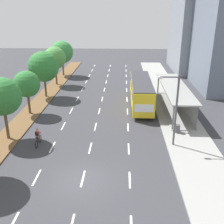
{
  "coord_description": "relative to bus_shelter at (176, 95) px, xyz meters",
  "views": [
    {
      "loc": [
        2.88,
        -16.36,
        11.83
      ],
      "look_at": [
        1.73,
        10.98,
        1.2
      ],
      "focal_mm": 42.61,
      "sensor_mm": 36.0,
      "label": 1
    }
  ],
  "objects": [
    {
      "name": "ground_plane",
      "position": [
        -9.53,
        -15.26,
        -1.86
      ],
      "size": [
        140.0,
        140.0,
        0.0
      ],
      "primitive_type": "plane",
      "color": "#38383D"
    },
    {
      "name": "median_strip",
      "position": [
        -17.83,
        4.74,
        -1.8
      ],
      "size": [
        2.6,
        52.0,
        0.12
      ],
      "primitive_type": "cube",
      "color": "brown",
      "rests_on": "ground"
    },
    {
      "name": "sidewalk_right",
      "position": [
        -0.28,
        4.74,
        -1.79
      ],
      "size": [
        4.5,
        52.0,
        0.15
      ],
      "primitive_type": "cube",
      "color": "gray",
      "rests_on": "ground"
    },
    {
      "name": "lane_divider_left",
      "position": [
        -13.03,
        3.77,
        -1.86
      ],
      "size": [
        0.14,
        49.05,
        0.01
      ],
      "color": "white",
      "rests_on": "ground"
    },
    {
      "name": "lane_divider_center",
      "position": [
        -9.53,
        3.77,
        -1.86
      ],
      "size": [
        0.14,
        49.05,
        0.01
      ],
      "color": "white",
      "rests_on": "ground"
    },
    {
      "name": "lane_divider_right",
      "position": [
        -6.03,
        3.77,
        -1.86
      ],
      "size": [
        0.14,
        49.05,
        0.01
      ],
      "color": "white",
      "rests_on": "ground"
    },
    {
      "name": "bus_shelter",
      "position": [
        0.0,
        0.0,
        0.0
      ],
      "size": [
        2.9,
        13.72,
        2.86
      ],
      "color": "gray",
      "rests_on": "sidewalk_right"
    },
    {
      "name": "bus",
      "position": [
        -4.28,
        1.46,
        0.2
      ],
      "size": [
        2.54,
        11.29,
        3.37
      ],
      "color": "yellow",
      "rests_on": "ground"
    },
    {
      "name": "cyclist",
      "position": [
        -14.41,
        -10.0,
        -1.07
      ],
      "size": [
        0.46,
        1.82,
        1.71
      ],
      "color": "black",
      "rests_on": "ground"
    },
    {
      "name": "median_tree_second",
      "position": [
        -17.7,
        -8.87,
        2.45
      ],
      "size": [
        3.55,
        3.55,
        5.99
      ],
      "color": "brown",
      "rests_on": "median_strip"
    },
    {
      "name": "median_tree_third",
      "position": [
        -17.78,
        -2.26,
        1.84
      ],
      "size": [
        3.09,
        3.09,
        5.15
      ],
      "color": "brown",
      "rests_on": "median_strip"
    },
    {
      "name": "median_tree_fourth",
      "position": [
        -17.63,
        4.35,
        2.54
      ],
      "size": [
        4.19,
        4.19,
        6.39
      ],
      "color": "brown",
      "rests_on": "median_strip"
    },
    {
      "name": "median_tree_fifth",
      "position": [
        -17.66,
        10.95,
        2.6
      ],
      "size": [
        3.57,
        3.57,
        6.15
      ],
      "color": "brown",
      "rests_on": "median_strip"
    },
    {
      "name": "median_tree_farthest",
      "position": [
        -17.94,
        17.56,
        2.56
      ],
      "size": [
        4.08,
        4.08,
        6.35
      ],
      "color": "brown",
      "rests_on": "median_strip"
    },
    {
      "name": "streetlight",
      "position": [
        -2.11,
        -9.61,
        2.02
      ],
      "size": [
        1.91,
        0.24,
        6.5
      ],
      "color": "#4C4C51",
      "rests_on": "sidewalk_right"
    },
    {
      "name": "trash_bin",
      "position": [
        -1.08,
        -7.01,
        -1.29
      ],
      "size": [
        0.52,
        0.52,
        0.85
      ],
      "primitive_type": "cylinder",
      "color": "#4C4C51",
      "rests_on": "sidewalk_right"
    },
    {
      "name": "building_near_right",
      "position": [
        8.1,
        11.66,
        9.24
      ],
      "size": [
        6.18,
        15.01,
        22.2
      ],
      "primitive_type": "cube",
      "color": "slate",
      "rests_on": "ground"
    }
  ]
}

